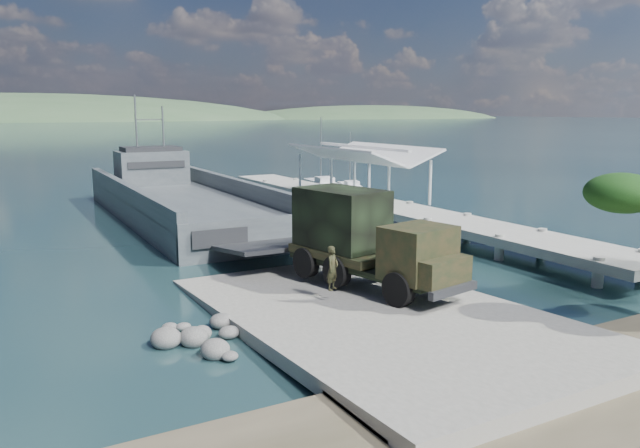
{
  "coord_description": "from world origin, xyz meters",
  "views": [
    {
      "loc": [
        -12.61,
        -19.49,
        7.78
      ],
      "look_at": [
        1.63,
        6.0,
        2.48
      ],
      "focal_mm": 35.0,
      "sensor_mm": 36.0,
      "label": 1
    }
  ],
  "objects_px": {
    "military_truck": "(365,239)",
    "sailboat_far": "(321,185)",
    "pier": "(370,196)",
    "sailboat_near": "(350,187)",
    "soldier": "(333,278)",
    "landing_craft": "(184,208)"
  },
  "relations": [
    {
      "from": "pier",
      "to": "sailboat_near",
      "type": "relative_size",
      "value": 7.47
    },
    {
      "from": "pier",
      "to": "landing_craft",
      "type": "height_order",
      "value": "landing_craft"
    },
    {
      "from": "pier",
      "to": "military_truck",
      "type": "bearing_deg",
      "value": -124.26
    },
    {
      "from": "landing_craft",
      "to": "sailboat_far",
      "type": "bearing_deg",
      "value": 32.95
    },
    {
      "from": "pier",
      "to": "military_truck",
      "type": "distance_m",
      "value": 20.26
    },
    {
      "from": "military_truck",
      "to": "sailboat_near",
      "type": "height_order",
      "value": "sailboat_near"
    },
    {
      "from": "landing_craft",
      "to": "sailboat_far",
      "type": "relative_size",
      "value": 4.51
    },
    {
      "from": "landing_craft",
      "to": "sailboat_far",
      "type": "xyz_separation_m",
      "value": [
        17.73,
        10.96,
        -0.41
      ]
    },
    {
      "from": "military_truck",
      "to": "landing_craft",
      "type": "bearing_deg",
      "value": 81.35
    },
    {
      "from": "pier",
      "to": "soldier",
      "type": "distance_m",
      "value": 22.58
    },
    {
      "from": "military_truck",
      "to": "soldier",
      "type": "bearing_deg",
      "value": -163.29
    },
    {
      "from": "military_truck",
      "to": "sailboat_far",
      "type": "relative_size",
      "value": 1.19
    },
    {
      "from": "soldier",
      "to": "sailboat_near",
      "type": "xyz_separation_m",
      "value": [
        20.92,
        32.27,
        -1.06
      ]
    },
    {
      "from": "military_truck",
      "to": "sailboat_far",
      "type": "xyz_separation_m",
      "value": [
        16.79,
        33.65,
        -2.07
      ]
    },
    {
      "from": "military_truck",
      "to": "sailboat_far",
      "type": "height_order",
      "value": "sailboat_far"
    },
    {
      "from": "sailboat_far",
      "to": "pier",
      "type": "bearing_deg",
      "value": -98.42
    },
    {
      "from": "sailboat_near",
      "to": "soldier",
      "type": "bearing_deg",
      "value": -105.0
    },
    {
      "from": "pier",
      "to": "military_truck",
      "type": "xyz_separation_m",
      "value": [
        -11.4,
        -16.73,
        0.87
      ]
    },
    {
      "from": "sailboat_near",
      "to": "landing_craft",
      "type": "bearing_deg",
      "value": -138.86
    },
    {
      "from": "landing_craft",
      "to": "soldier",
      "type": "xyz_separation_m",
      "value": [
        -1.36,
        -23.89,
        0.56
      ]
    },
    {
      "from": "soldier",
      "to": "sailboat_near",
      "type": "height_order",
      "value": "sailboat_near"
    },
    {
      "from": "military_truck",
      "to": "sailboat_near",
      "type": "bearing_deg",
      "value": 48.03
    }
  ]
}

